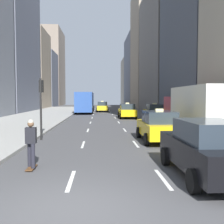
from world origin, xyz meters
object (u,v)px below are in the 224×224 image
Objects in this scene: sedan_black_near at (206,148)px; skateboarder at (31,142)px; taxi_second at (127,111)px; box_truck at (198,110)px; taxi_fourth at (158,126)px; taxi_lead at (154,112)px; city_bus at (85,102)px; traffic_light_pole at (41,99)px; taxi_third at (102,107)px.

sedan_black_near is 2.64× the size of skateboarder.
taxi_second is 2.52× the size of skateboarder.
taxi_second is 0.52× the size of box_truck.
skateboarder is at bearing 168.15° from sedan_black_near.
taxi_fourth is 2.52× the size of skateboarder.
box_truck is 10.94m from skateboarder.
taxi_lead is 16.23m from city_bus.
box_truck is at bearing 70.78° from sedan_black_near.
city_bus is at bearing 107.49° from box_truck.
traffic_light_pole reaches higher than sedan_black_near.
taxi_third is 0.52× the size of box_truck.
skateboarder is (-0.10, -33.52, -0.82)m from city_bus.
skateboarder is at bearing -104.63° from taxi_second.
taxi_second is 16.44m from taxi_fourth.
city_bus is 33.53m from skateboarder.
taxi_lead is 2.52× the size of skateboarder.
sedan_black_near is at bearing -90.00° from taxi_fourth.
taxi_third is at bearing 109.10° from taxi_lead.
taxi_fourth is at bearing 43.67° from skateboarder.
taxi_lead is 1.00× the size of taxi_third.
taxi_lead is 1.00× the size of taxi_second.
box_truck is (2.80, 8.03, 0.80)m from sedan_black_near.
taxi_third is 37.15m from sedan_black_near.
traffic_light_pole is (-6.75, 0.97, 1.53)m from taxi_fourth.
city_bus is 6.65× the size of skateboarder.
sedan_black_near is (-2.80, -20.88, 0.03)m from taxi_lead.
sedan_black_near is 8.54m from box_truck.
traffic_light_pole is at bearing -113.58° from taxi_second.
taxi_second is 12.95m from city_bus.
taxi_third reaches higher than sedan_black_near.
sedan_black_near reaches higher than skateboarder.
skateboarder is (-8.51, -6.83, -0.75)m from box_truck.
taxi_third is (-2.80, 13.96, 0.00)m from taxi_second.
taxi_second and taxi_fourth have the same top height.
taxi_second is 1.00× the size of taxi_fourth.
skateboarder is at bearing -90.17° from city_bus.
taxi_fourth is (-2.80, -14.22, 0.00)m from taxi_lead.
sedan_black_near is (0.00, -23.09, 0.03)m from taxi_second.
taxi_lead is 14.50m from taxi_fourth.
sedan_black_near is at bearing -80.82° from city_bus.
taxi_lead reaches higher than skateboarder.
taxi_second is 15.34m from box_truck.
traffic_light_pole reaches higher than taxi_fourth.
taxi_third is (-5.60, 16.17, 0.00)m from taxi_lead.
traffic_light_pole reaches higher than city_bus.
traffic_light_pole is at bearing -92.40° from city_bus.
traffic_light_pole is at bearing -177.55° from box_truck.
taxi_fourth is 6.65m from sedan_black_near.
taxi_fourth is 28.64m from city_bus.
city_bus is (-5.61, 28.07, 0.91)m from taxi_fourth.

